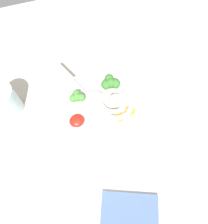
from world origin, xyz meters
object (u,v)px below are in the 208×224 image
object	(u,v)px
soup_bowl	(104,116)
folded_napkin	(129,223)
noodle_pile	(115,102)
soup_spoon	(88,95)
drinking_glass	(6,100)

from	to	relation	value
soup_bowl	folded_napkin	world-z (taller)	soup_bowl
noodle_pile	soup_bowl	bearing A→B (deg)	21.41
soup_bowl	noodle_pile	world-z (taller)	noodle_pile
soup_bowl	soup_spoon	xyz separation A→B (cm)	(2.59, -5.31, 3.57)
drinking_glass	soup_bowl	bearing A→B (deg)	154.74
drinking_glass	noodle_pile	bearing A→B (deg)	159.84
soup_bowl	noodle_pile	distance (cm)	5.30
noodle_pile	folded_napkin	world-z (taller)	noodle_pile
noodle_pile	soup_spoon	distance (cm)	7.08
soup_spoon	drinking_glass	distance (cm)	21.43
soup_bowl	folded_napkin	xyz separation A→B (cm)	(1.86, 25.70, -2.56)
soup_bowl	soup_spoon	world-z (taller)	soup_spoon
folded_napkin	soup_spoon	bearing A→B (deg)	-88.65
soup_spoon	drinking_glass	world-z (taller)	drinking_glass
noodle_pile	drinking_glass	size ratio (longest dim) A/B	1.05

